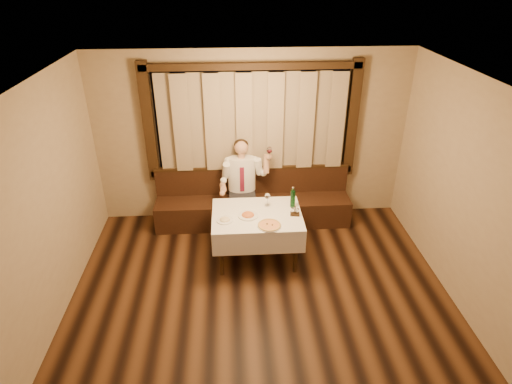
{
  "coord_description": "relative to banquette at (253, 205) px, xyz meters",
  "views": [
    {
      "loc": [
        -0.34,
        -3.46,
        3.91
      ],
      "look_at": [
        0.0,
        1.9,
        1.0
      ],
      "focal_mm": 30.0,
      "sensor_mm": 36.0,
      "label": 1
    }
  ],
  "objects": [
    {
      "name": "pizza",
      "position": [
        0.15,
        -1.35,
        0.46
      ],
      "size": [
        0.33,
        0.33,
        0.03
      ],
      "rotation": [
        0.0,
        0.0,
        0.38
      ],
      "color": "white",
      "rests_on": "dining_table"
    },
    {
      "name": "green_bottle",
      "position": [
        0.53,
        -0.86,
        0.58
      ],
      "size": [
        0.07,
        0.07,
        0.32
      ],
      "rotation": [
        0.0,
        0.0,
        0.35
      ],
      "color": "#0E4318",
      "rests_on": "dining_table"
    },
    {
      "name": "seated_man",
      "position": [
        -0.17,
        -0.09,
        0.54
      ],
      "size": [
        0.83,
        0.62,
        1.48
      ],
      "color": "black",
      "rests_on": "ground"
    },
    {
      "name": "dining_table",
      "position": [
        0.0,
        -1.02,
        0.34
      ],
      "size": [
        1.27,
        0.97,
        0.76
      ],
      "color": "black",
      "rests_on": "ground"
    },
    {
      "name": "table_wine_glass",
      "position": [
        0.17,
        -0.81,
        0.6
      ],
      "size": [
        0.08,
        0.08,
        0.21
      ],
      "rotation": [
        0.0,
        0.0,
        -0.04
      ],
      "color": "white",
      "rests_on": "dining_table"
    },
    {
      "name": "banquette",
      "position": [
        0.0,
        0.0,
        0.0
      ],
      "size": [
        3.2,
        0.61,
        0.94
      ],
      "color": "black",
      "rests_on": "ground"
    },
    {
      "name": "room",
      "position": [
        -0.0,
        -1.75,
        1.19
      ],
      "size": [
        5.01,
        6.01,
        2.81
      ],
      "color": "black",
      "rests_on": "ground"
    },
    {
      "name": "cruet_caddy",
      "position": [
        0.53,
        -1.1,
        0.49
      ],
      "size": [
        0.14,
        0.08,
        0.14
      ],
      "rotation": [
        0.0,
        0.0,
        -0.15
      ],
      "color": "black",
      "rests_on": "dining_table"
    },
    {
      "name": "pasta_red",
      "position": [
        -0.13,
        -1.08,
        0.48
      ],
      "size": [
        0.28,
        0.28,
        0.1
      ],
      "rotation": [
        0.0,
        0.0,
        0.12
      ],
      "color": "white",
      "rests_on": "dining_table"
    },
    {
      "name": "pasta_cream",
      "position": [
        -0.45,
        -1.18,
        0.48
      ],
      "size": [
        0.23,
        0.23,
        0.08
      ],
      "rotation": [
        0.0,
        0.0,
        0.02
      ],
      "color": "white",
      "rests_on": "dining_table"
    }
  ]
}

